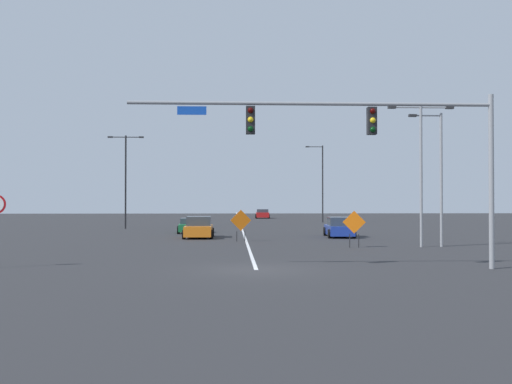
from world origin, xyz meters
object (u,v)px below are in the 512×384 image
construction_sign_left_lane (354,224)px  car_orange_approaching (199,228)px  construction_sign_right_shoulder (241,222)px  car_red_distant (262,214)px  street_lamp_far_left (439,172)px  car_green_mid (191,226)px  street_lamp_near_left (421,162)px  street_lamp_far_right (126,174)px  car_blue_near (339,228)px  street_lamp_mid_right (321,180)px  traffic_signal_assembly (368,134)px

construction_sign_left_lane → car_orange_approaching: construction_sign_left_lane is taller
construction_sign_right_shoulder → car_orange_approaching: bearing=127.3°
car_red_distant → car_orange_approaching: (-6.93, -46.51, 0.02)m
street_lamp_far_left → car_green_mid: size_ratio=1.73×
construction_sign_left_lane → street_lamp_near_left: bearing=2.8°
street_lamp_far_left → car_red_distant: 55.81m
car_orange_approaching → street_lamp_far_right: bearing=119.2°
car_blue_near → car_orange_approaching: (-10.12, -0.42, 0.02)m
construction_sign_left_lane → car_orange_approaching: 12.98m
street_lamp_mid_right → car_green_mid: street_lamp_mid_right is taller
street_lamp_far_left → construction_sign_left_lane: bearing=-175.2°
construction_sign_left_lane → traffic_signal_assembly: bearing=-99.1°
street_lamp_far_right → car_blue_near: street_lamp_far_right is taller
street_lamp_near_left → street_lamp_mid_right: size_ratio=0.86×
traffic_signal_assembly → car_green_mid: 27.80m
street_lamp_near_left → car_red_distant: (-6.15, 55.44, -4.14)m
traffic_signal_assembly → construction_sign_right_shoulder: (-4.62, 15.65, -3.87)m
traffic_signal_assembly → street_lamp_far_right: bearing=114.6°
street_lamp_near_left → street_lamp_mid_right: 37.69m
traffic_signal_assembly → street_lamp_far_right: (-15.21, 33.19, -0.01)m
car_green_mid → car_blue_near: (11.14, -6.13, 0.10)m
street_lamp_far_left → construction_sign_left_lane: size_ratio=3.70×
traffic_signal_assembly → car_green_mid: size_ratio=3.17×
street_lamp_far_left → construction_sign_right_shoulder: 12.60m
street_lamp_near_left → street_lamp_far_right: bearing=132.5°
street_lamp_far_left → street_lamp_mid_right: (-0.96, 37.46, 0.89)m
car_red_distant → car_orange_approaching: size_ratio=0.95×
construction_sign_left_lane → street_lamp_far_right: bearing=126.5°
car_green_mid → car_orange_approaching: bearing=-81.1°
street_lamp_far_right → street_lamp_near_left: 30.70m
street_lamp_far_right → traffic_signal_assembly: bearing=-65.4°
traffic_signal_assembly → car_orange_approaching: 21.38m
construction_sign_left_lane → car_red_distant: bearing=92.3°
traffic_signal_assembly → street_lamp_near_left: (5.53, 10.56, -0.34)m
traffic_signal_assembly → car_orange_approaching: (-7.55, 19.50, -4.46)m
street_lamp_far_left → traffic_signal_assembly: bearing=-121.6°
street_lamp_near_left → construction_sign_left_lane: size_ratio=3.91×
construction_sign_left_lane → car_red_distant: 55.68m
street_lamp_far_left → car_orange_approaching: 17.01m
car_blue_near → car_orange_approaching: car_orange_approaching is taller
street_lamp_far_right → street_lamp_near_left: street_lamp_far_right is taller
traffic_signal_assembly → street_lamp_far_right: size_ratio=1.60×
construction_sign_left_lane → car_green_mid: bearing=123.1°
street_lamp_near_left → construction_sign_right_shoulder: size_ratio=3.95×
street_lamp_near_left → car_red_distant: street_lamp_near_left is taller
car_red_distant → car_orange_approaching: 47.02m
traffic_signal_assembly → street_lamp_near_left: street_lamp_near_left is taller
street_lamp_far_right → car_orange_approaching: (7.66, -13.69, -4.46)m
street_lamp_far_right → construction_sign_right_shoulder: street_lamp_far_right is taller
car_red_distant → car_blue_near: (3.19, -46.08, -0.01)m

